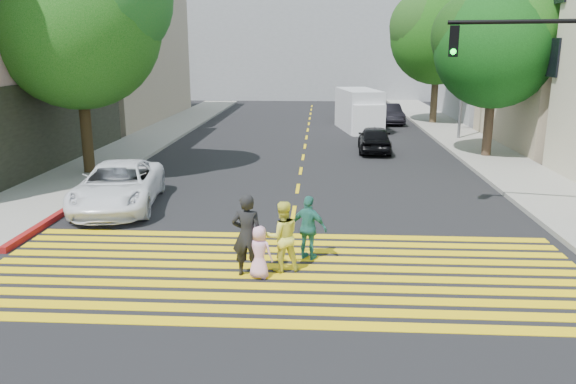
# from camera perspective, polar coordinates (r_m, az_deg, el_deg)

# --- Properties ---
(ground) EXTENTS (120.00, 120.00, 0.00)m
(ground) POSITION_cam_1_polar(r_m,az_deg,el_deg) (11.49, -0.88, -10.51)
(ground) COLOR black
(sidewalk_left) EXTENTS (3.00, 40.00, 0.15)m
(sidewalk_left) POSITION_cam_1_polar(r_m,az_deg,el_deg) (34.03, -12.60, 5.94)
(sidewalk_left) COLOR gray
(sidewalk_left) RESTS_ON ground
(sidewalk_right) EXTENTS (3.00, 60.00, 0.15)m
(sidewalk_right) POSITION_cam_1_polar(r_m,az_deg,el_deg) (26.97, 19.94, 3.30)
(sidewalk_right) COLOR gray
(sidewalk_right) RESTS_ON ground
(curb_red) EXTENTS (0.20, 8.00, 0.16)m
(curb_red) POSITION_cam_1_polar(r_m,az_deg,el_deg) (18.72, -21.03, -1.35)
(curb_red) COLOR maroon
(curb_red) RESTS_ON ground
(crosswalk) EXTENTS (13.40, 5.30, 0.01)m
(crosswalk) POSITION_cam_1_polar(r_m,az_deg,el_deg) (12.65, -0.46, -8.07)
(crosswalk) COLOR yellow
(crosswalk) RESTS_ON ground
(lane_line) EXTENTS (0.12, 34.40, 0.01)m
(lane_line) POSITION_cam_1_polar(r_m,az_deg,el_deg) (33.26, 1.96, 5.96)
(lane_line) COLOR yellow
(lane_line) RESTS_ON ground
(building_left_tan) EXTENTS (12.00, 16.00, 10.00)m
(building_left_tan) POSITION_cam_1_polar(r_m,az_deg,el_deg) (41.91, -20.89, 13.64)
(building_left_tan) COLOR tan
(building_left_tan) RESTS_ON ground
(building_right_grey) EXTENTS (10.00, 10.00, 10.00)m
(building_right_grey) POSITION_cam_1_polar(r_m,az_deg,el_deg) (42.83, 23.39, 13.40)
(building_right_grey) COLOR gray
(building_right_grey) RESTS_ON ground
(backdrop_block) EXTENTS (30.00, 8.00, 12.00)m
(backdrop_block) POSITION_cam_1_polar(r_m,az_deg,el_deg) (58.42, 2.65, 15.44)
(backdrop_block) COLOR gray
(backdrop_block) RESTS_ON ground
(tree_left) EXTENTS (7.55, 7.15, 8.91)m
(tree_left) POSITION_cam_1_polar(r_m,az_deg,el_deg) (22.96, -20.50, 16.39)
(tree_left) COLOR #312411
(tree_left) RESTS_ON ground
(tree_right_near) EXTENTS (7.11, 6.90, 7.63)m
(tree_right_near) POSITION_cam_1_polar(r_m,az_deg,el_deg) (26.74, 20.52, 14.15)
(tree_right_near) COLOR #2E2214
(tree_right_near) RESTS_ON ground
(tree_right_far) EXTENTS (7.22, 6.93, 8.81)m
(tree_right_far) POSITION_cam_1_polar(r_m,az_deg,el_deg) (38.25, 15.14, 15.51)
(tree_right_far) COLOR #2E2412
(tree_right_far) RESTS_ON ground
(pedestrian_man) EXTENTS (0.69, 0.47, 1.85)m
(pedestrian_man) POSITION_cam_1_polar(r_m,az_deg,el_deg) (12.18, -4.17, -4.41)
(pedestrian_man) COLOR black
(pedestrian_man) RESTS_ON ground
(pedestrian_woman) EXTENTS (0.93, 0.82, 1.61)m
(pedestrian_woman) POSITION_cam_1_polar(r_m,az_deg,el_deg) (12.45, -0.59, -4.53)
(pedestrian_woman) COLOR #EEEB4C
(pedestrian_woman) RESTS_ON ground
(pedestrian_child) EXTENTS (0.65, 0.52, 1.17)m
(pedestrian_child) POSITION_cam_1_polar(r_m,az_deg,el_deg) (12.15, -2.92, -6.13)
(pedestrian_child) COLOR #F0ABD0
(pedestrian_child) RESTS_ON ground
(pedestrian_extra) EXTENTS (0.98, 0.71, 1.54)m
(pedestrian_extra) POSITION_cam_1_polar(r_m,az_deg,el_deg) (13.14, 2.14, -3.67)
(pedestrian_extra) COLOR #2D7E73
(pedestrian_extra) RESTS_ON ground
(white_sedan) EXTENTS (3.00, 5.29, 1.39)m
(white_sedan) POSITION_cam_1_polar(r_m,az_deg,el_deg) (18.24, -16.87, 0.61)
(white_sedan) COLOR white
(white_sedan) RESTS_ON ground
(dark_car_near) EXTENTS (1.69, 3.85, 1.29)m
(dark_car_near) POSITION_cam_1_polar(r_m,az_deg,el_deg) (27.40, 8.79, 5.36)
(dark_car_near) COLOR black
(dark_car_near) RESTS_ON ground
(silver_car) EXTENTS (2.68, 5.27, 1.47)m
(silver_car) POSITION_cam_1_polar(r_m,az_deg,el_deg) (40.94, 6.62, 8.47)
(silver_car) COLOR #A1A1A1
(silver_car) RESTS_ON ground
(dark_car_parked) EXTENTS (1.72, 4.07, 1.31)m
(dark_car_parked) POSITION_cam_1_polar(r_m,az_deg,el_deg) (38.31, 10.25, 7.82)
(dark_car_parked) COLOR black
(dark_car_parked) RESTS_ON ground
(white_van) EXTENTS (2.77, 5.47, 2.46)m
(white_van) POSITION_cam_1_polar(r_m,az_deg,el_deg) (34.67, 7.29, 8.13)
(white_van) COLOR silver
(white_van) RESTS_ON ground
(traffic_signal) EXTENTS (3.98, 1.02, 5.92)m
(traffic_signal) POSITION_cam_1_polar(r_m,az_deg,el_deg) (16.76, 25.43, 9.56)
(traffic_signal) COLOR black
(traffic_signal) RESTS_ON ground
(street_lamp) EXTENTS (1.93, 0.52, 8.55)m
(street_lamp) POSITION_cam_1_polar(r_m,az_deg,el_deg) (31.68, 17.22, 13.83)
(street_lamp) COLOR gray
(street_lamp) RESTS_ON ground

